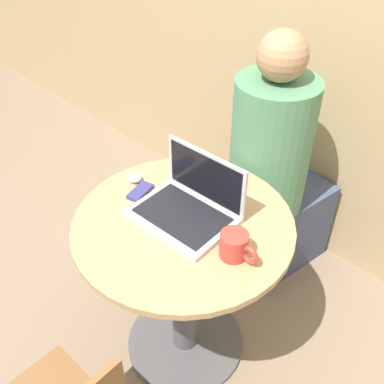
{
  "coord_description": "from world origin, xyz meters",
  "views": [
    {
      "loc": [
        0.82,
        -0.81,
        1.8
      ],
      "look_at": [
        -0.01,
        0.05,
        0.84
      ],
      "focal_mm": 42.0,
      "sensor_mm": 36.0,
      "label": 1
    }
  ],
  "objects": [
    {
      "name": "coffee_cup",
      "position": [
        0.23,
        0.0,
        0.78
      ],
      "size": [
        0.14,
        0.09,
        0.09
      ],
      "color": "#B2382D",
      "rests_on": "round_table"
    },
    {
      "name": "ground_plane",
      "position": [
        0.0,
        0.0,
        0.0
      ],
      "size": [
        12.0,
        12.0,
        0.0
      ],
      "primitive_type": "plane",
      "color": "#7F6B56"
    },
    {
      "name": "cell_phone",
      "position": [
        -0.23,
        0.0,
        0.75
      ],
      "size": [
        0.08,
        0.12,
        0.02
      ],
      "color": "navy",
      "rests_on": "round_table"
    },
    {
      "name": "round_table",
      "position": [
        0.0,
        0.0,
        0.49
      ],
      "size": [
        0.78,
        0.78,
        0.74
      ],
      "color": "#4C4C51",
      "rests_on": "ground_plane"
    },
    {
      "name": "person_seated",
      "position": [
        -0.05,
        0.65,
        0.52
      ],
      "size": [
        0.4,
        0.56,
        1.25
      ],
      "color": "#3D4766",
      "rests_on": "ground_plane"
    },
    {
      "name": "computer_mouse",
      "position": [
        -0.3,
        0.03,
        0.76
      ],
      "size": [
        0.06,
        0.05,
        0.03
      ],
      "color": "#B2B2B7",
      "rests_on": "round_table"
    },
    {
      "name": "laptop",
      "position": [
        -0.01,
        0.04,
        0.78
      ],
      "size": [
        0.35,
        0.27,
        0.22
      ],
      "color": "#B7B7BC",
      "rests_on": "round_table"
    }
  ]
}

